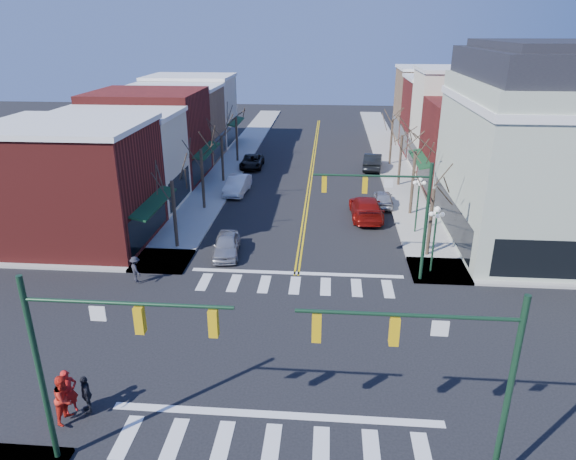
% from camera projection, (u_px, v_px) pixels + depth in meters
% --- Properties ---
extents(ground, '(160.00, 160.00, 0.00)m').
position_uv_depth(ground, '(286.00, 347.00, 24.31)').
color(ground, black).
rests_on(ground, ground).
extents(sidewalk_left, '(3.50, 70.00, 0.15)m').
position_uv_depth(sidewalk_left, '(203.00, 204.00, 43.45)').
color(sidewalk_left, '#9E9B93').
rests_on(sidewalk_left, ground).
extents(sidewalk_right, '(3.50, 70.00, 0.15)m').
position_uv_depth(sidewalk_right, '(412.00, 210.00, 42.14)').
color(sidewalk_right, '#9E9B93').
rests_on(sidewalk_right, ground).
extents(bldg_left_brick_a, '(10.00, 8.50, 8.00)m').
position_uv_depth(bldg_left_brick_a, '(74.00, 186.00, 34.87)').
color(bldg_left_brick_a, maroon).
rests_on(bldg_left_brick_a, ground).
extents(bldg_left_stucco_a, '(10.00, 7.00, 7.50)m').
position_uv_depth(bldg_left_stucco_a, '(118.00, 162.00, 42.13)').
color(bldg_left_stucco_a, beige).
rests_on(bldg_left_stucco_a, ground).
extents(bldg_left_brick_b, '(10.00, 9.00, 8.50)m').
position_uv_depth(bldg_left_brick_b, '(150.00, 136.00, 49.35)').
color(bldg_left_brick_b, maroon).
rests_on(bldg_left_brick_b, ground).
extents(bldg_left_tan, '(10.00, 7.50, 7.80)m').
position_uv_depth(bldg_left_tan, '(175.00, 125.00, 57.12)').
color(bldg_left_tan, '#987554').
rests_on(bldg_left_tan, ground).
extents(bldg_left_stucco_b, '(10.00, 8.00, 8.20)m').
position_uv_depth(bldg_left_stucco_b, '(192.00, 112.00, 64.22)').
color(bldg_left_stucco_b, beige).
rests_on(bldg_left_stucco_b, ground).
extents(bldg_right_brick_a, '(10.00, 8.50, 8.00)m').
position_uv_depth(bldg_right_brick_a, '(484.00, 149.00, 45.50)').
color(bldg_right_brick_a, maroon).
rests_on(bldg_right_brick_a, ground).
extents(bldg_right_stucco, '(10.00, 7.00, 10.00)m').
position_uv_depth(bldg_right_stucco, '(465.00, 122.00, 52.30)').
color(bldg_right_stucco, beige).
rests_on(bldg_right_stucco, ground).
extents(bldg_right_brick_b, '(10.00, 8.00, 8.50)m').
position_uv_depth(bldg_right_brick_b, '(449.00, 117.00, 59.52)').
color(bldg_right_brick_b, maroon).
rests_on(bldg_right_brick_b, ground).
extents(bldg_right_tan, '(10.00, 8.00, 9.00)m').
position_uv_depth(bldg_right_tan, '(436.00, 105.00, 66.83)').
color(bldg_right_tan, '#987554').
rests_on(bldg_right_tan, ground).
extents(victorian_corner, '(12.25, 14.25, 13.30)m').
position_uv_depth(victorian_corner, '(552.00, 147.00, 34.02)').
color(victorian_corner, '#ACB89F').
rests_on(victorian_corner, ground).
extents(traffic_mast_near_left, '(6.60, 0.28, 7.20)m').
position_uv_depth(traffic_mast_near_left, '(90.00, 349.00, 16.13)').
color(traffic_mast_near_left, '#14331E').
rests_on(traffic_mast_near_left, ground).
extents(traffic_mast_near_right, '(6.60, 0.28, 7.20)m').
position_uv_depth(traffic_mast_near_right, '(450.00, 366.00, 15.30)').
color(traffic_mast_near_right, '#14331E').
rests_on(traffic_mast_near_right, ground).
extents(traffic_mast_far_right, '(6.60, 0.28, 7.20)m').
position_uv_depth(traffic_mast_far_right, '(394.00, 205.00, 29.00)').
color(traffic_mast_far_right, '#14331E').
rests_on(traffic_mast_far_right, ground).
extents(lamppost_corner, '(0.36, 0.36, 4.33)m').
position_uv_depth(lamppost_corner, '(435.00, 228.00, 30.46)').
color(lamppost_corner, '#14331E').
rests_on(lamppost_corner, ground).
extents(lamppost_midblock, '(0.36, 0.36, 4.33)m').
position_uv_depth(lamppost_midblock, '(418.00, 195.00, 36.48)').
color(lamppost_midblock, '#14331E').
rests_on(lamppost_midblock, ground).
extents(tree_left_a, '(0.24, 0.24, 4.76)m').
position_uv_depth(tree_left_a, '(175.00, 215.00, 34.24)').
color(tree_left_a, '#382B21').
rests_on(tree_left_a, ground).
extents(tree_left_b, '(0.24, 0.24, 5.04)m').
position_uv_depth(tree_left_b, '(203.00, 180.00, 41.59)').
color(tree_left_b, '#382B21').
rests_on(tree_left_b, ground).
extents(tree_left_c, '(0.24, 0.24, 4.55)m').
position_uv_depth(tree_left_c, '(222.00, 159.00, 49.09)').
color(tree_left_c, '#382B21').
rests_on(tree_left_c, ground).
extents(tree_left_d, '(0.24, 0.24, 4.90)m').
position_uv_depth(tree_left_d, '(237.00, 140.00, 56.43)').
color(tree_left_d, '#382B21').
rests_on(tree_left_d, ground).
extents(tree_right_a, '(0.24, 0.24, 4.62)m').
position_uv_depth(tree_right_a, '(430.00, 224.00, 33.01)').
color(tree_right_a, '#382B21').
rests_on(tree_right_a, ground).
extents(tree_right_b, '(0.24, 0.24, 5.18)m').
position_uv_depth(tree_right_b, '(413.00, 184.00, 40.31)').
color(tree_right_b, '#382B21').
rests_on(tree_right_b, ground).
extents(tree_right_c, '(0.24, 0.24, 4.83)m').
position_uv_depth(tree_right_c, '(400.00, 161.00, 47.78)').
color(tree_right_c, '#382B21').
rests_on(tree_right_c, ground).
extents(tree_right_d, '(0.24, 0.24, 4.97)m').
position_uv_depth(tree_right_d, '(391.00, 142.00, 55.16)').
color(tree_right_d, '#382B21').
rests_on(tree_right_d, ground).
extents(car_left_near, '(2.09, 4.29, 1.41)m').
position_uv_depth(car_left_near, '(226.00, 245.00, 33.81)').
color(car_left_near, '#A5A5AA').
rests_on(car_left_near, ground).
extents(car_left_mid, '(2.00, 4.91, 1.58)m').
position_uv_depth(car_left_mid, '(237.00, 185.00, 46.25)').
color(car_left_mid, silver).
rests_on(car_left_mid, ground).
extents(car_left_far, '(2.28, 4.84, 1.34)m').
position_uv_depth(car_left_far, '(252.00, 162.00, 54.69)').
color(car_left_far, black).
rests_on(car_left_far, ground).
extents(car_right_near, '(2.62, 5.91, 1.69)m').
position_uv_depth(car_right_near, '(366.00, 208.00, 40.31)').
color(car_right_near, maroon).
rests_on(car_right_near, ground).
extents(car_right_mid, '(1.69, 3.98, 1.34)m').
position_uv_depth(car_right_mid, '(383.00, 198.00, 43.02)').
color(car_right_mid, '#ABABB0').
rests_on(car_right_mid, ground).
extents(car_right_far, '(2.41, 5.33, 1.70)m').
position_uv_depth(car_right_far, '(373.00, 161.00, 54.05)').
color(car_right_far, black).
rests_on(car_right_far, ground).
extents(pedestrian_red_a, '(0.79, 0.80, 1.87)m').
position_uv_depth(pedestrian_red_a, '(69.00, 392.00, 19.70)').
color(pedestrian_red_a, red).
rests_on(pedestrian_red_a, sidewalk_left).
extents(pedestrian_red_b, '(0.86, 1.04, 1.98)m').
position_uv_depth(pedestrian_red_b, '(65.00, 398.00, 19.27)').
color(pedestrian_red_b, red).
rests_on(pedestrian_red_b, sidewalk_left).
extents(pedestrian_dark_a, '(0.83, 1.02, 1.62)m').
position_uv_depth(pedestrian_dark_a, '(86.00, 394.00, 19.76)').
color(pedestrian_dark_a, black).
rests_on(pedestrian_dark_a, sidewalk_left).
extents(pedestrian_dark_b, '(1.11, 1.14, 1.57)m').
position_uv_depth(pedestrian_dark_b, '(136.00, 269.00, 29.93)').
color(pedestrian_dark_b, black).
rests_on(pedestrian_dark_b, sidewalk_left).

